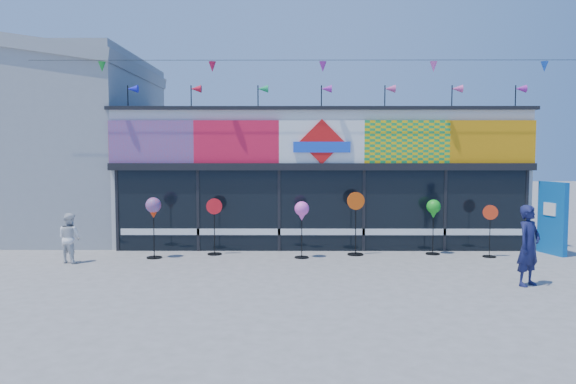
{
  "coord_description": "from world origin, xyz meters",
  "views": [
    {
      "loc": [
        -0.88,
        -12.41,
        2.85
      ],
      "look_at": [
        -0.94,
        2.0,
        1.79
      ],
      "focal_mm": 35.0,
      "sensor_mm": 36.0,
      "label": 1
    }
  ],
  "objects_px": {
    "spinner_2": "(302,213)",
    "spinner_5": "(490,230)",
    "spinner_4": "(433,211)",
    "blue_sign": "(552,218)",
    "spinner_3": "(356,222)",
    "child": "(70,238)",
    "spinner_1": "(214,225)",
    "spinner_0": "(153,210)",
    "adult_man": "(529,246)"
  },
  "relations": [
    {
      "from": "child",
      "to": "spinner_1",
      "type": "bearing_deg",
      "value": -137.57
    },
    {
      "from": "blue_sign",
      "to": "spinner_5",
      "type": "relative_size",
      "value": 1.43
    },
    {
      "from": "blue_sign",
      "to": "spinner_5",
      "type": "xyz_separation_m",
      "value": [
        -1.86,
        -0.42,
        -0.26
      ]
    },
    {
      "from": "child",
      "to": "spinner_2",
      "type": "bearing_deg",
      "value": -148.97
    },
    {
      "from": "spinner_3",
      "to": "spinner_2",
      "type": "bearing_deg",
      "value": -163.69
    },
    {
      "from": "adult_man",
      "to": "child",
      "type": "distance_m",
      "value": 10.92
    },
    {
      "from": "spinner_4",
      "to": "spinner_5",
      "type": "bearing_deg",
      "value": -15.74
    },
    {
      "from": "blue_sign",
      "to": "spinner_3",
      "type": "height_order",
      "value": "blue_sign"
    },
    {
      "from": "spinner_5",
      "to": "adult_man",
      "type": "distance_m",
      "value": 3.21
    },
    {
      "from": "blue_sign",
      "to": "spinner_3",
      "type": "distance_m",
      "value": 5.42
    },
    {
      "from": "spinner_2",
      "to": "spinner_3",
      "type": "relative_size",
      "value": 0.87
    },
    {
      "from": "spinner_3",
      "to": "spinner_4",
      "type": "bearing_deg",
      "value": 2.83
    },
    {
      "from": "spinner_2",
      "to": "spinner_5",
      "type": "height_order",
      "value": "spinner_2"
    },
    {
      "from": "adult_man",
      "to": "child",
      "type": "bearing_deg",
      "value": 130.77
    },
    {
      "from": "spinner_2",
      "to": "child",
      "type": "bearing_deg",
      "value": -173.68
    },
    {
      "from": "spinner_2",
      "to": "spinner_1",
      "type": "bearing_deg",
      "value": 168.76
    },
    {
      "from": "spinner_5",
      "to": "child",
      "type": "distance_m",
      "value": 10.99
    },
    {
      "from": "blue_sign",
      "to": "spinner_4",
      "type": "bearing_deg",
      "value": 164.04
    },
    {
      "from": "spinner_4",
      "to": "adult_man",
      "type": "height_order",
      "value": "adult_man"
    },
    {
      "from": "spinner_2",
      "to": "blue_sign",
      "type": "bearing_deg",
      "value": 4.67
    },
    {
      "from": "blue_sign",
      "to": "spinner_0",
      "type": "relative_size",
      "value": 1.24
    },
    {
      "from": "spinner_0",
      "to": "spinner_2",
      "type": "xyz_separation_m",
      "value": [
        3.92,
        0.04,
        -0.09
      ]
    },
    {
      "from": "blue_sign",
      "to": "adult_man",
      "type": "bearing_deg",
      "value": -137.43
    },
    {
      "from": "spinner_1",
      "to": "spinner_2",
      "type": "distance_m",
      "value": 2.46
    },
    {
      "from": "spinner_0",
      "to": "spinner_4",
      "type": "bearing_deg",
      "value": 4.41
    },
    {
      "from": "spinner_0",
      "to": "spinner_3",
      "type": "bearing_deg",
      "value": 5.03
    },
    {
      "from": "spinner_0",
      "to": "spinner_4",
      "type": "relative_size",
      "value": 1.07
    },
    {
      "from": "blue_sign",
      "to": "adult_man",
      "type": "height_order",
      "value": "blue_sign"
    },
    {
      "from": "spinner_5",
      "to": "spinner_1",
      "type": "bearing_deg",
      "value": 177.42
    },
    {
      "from": "spinner_0",
      "to": "spinner_3",
      "type": "height_order",
      "value": "spinner_3"
    },
    {
      "from": "spinner_0",
      "to": "spinner_5",
      "type": "distance_m",
      "value": 8.98
    },
    {
      "from": "spinner_4",
      "to": "child",
      "type": "height_order",
      "value": "spinner_4"
    },
    {
      "from": "spinner_1",
      "to": "spinner_2",
      "type": "bearing_deg",
      "value": -11.24
    },
    {
      "from": "adult_man",
      "to": "spinner_3",
      "type": "bearing_deg",
      "value": 96.4
    },
    {
      "from": "spinner_3",
      "to": "child",
      "type": "height_order",
      "value": "spinner_3"
    },
    {
      "from": "spinner_0",
      "to": "child",
      "type": "xyz_separation_m",
      "value": [
        -2.0,
        -0.61,
        -0.66
      ]
    },
    {
      "from": "spinner_0",
      "to": "child",
      "type": "distance_m",
      "value": 2.19
    },
    {
      "from": "blue_sign",
      "to": "adult_man",
      "type": "xyz_separation_m",
      "value": [
        -2.18,
        -3.61,
        -0.15
      ]
    },
    {
      "from": "spinner_0",
      "to": "spinner_3",
      "type": "xyz_separation_m",
      "value": [
        5.4,
        0.48,
        -0.38
      ]
    },
    {
      "from": "spinner_1",
      "to": "child",
      "type": "relative_size",
      "value": 1.22
    },
    {
      "from": "blue_sign",
      "to": "child",
      "type": "xyz_separation_m",
      "value": [
        -12.82,
        -1.22,
        -0.37
      ]
    },
    {
      "from": "spinner_2",
      "to": "spinner_5",
      "type": "xyz_separation_m",
      "value": [
        5.04,
        0.14,
        -0.47
      ]
    },
    {
      "from": "blue_sign",
      "to": "spinner_4",
      "type": "distance_m",
      "value": 3.28
    },
    {
      "from": "spinner_1",
      "to": "child",
      "type": "height_order",
      "value": "spinner_1"
    },
    {
      "from": "spinner_4",
      "to": "adult_man",
      "type": "xyz_separation_m",
      "value": [
        1.1,
        -3.59,
        -0.36
      ]
    },
    {
      "from": "spinner_0",
      "to": "child",
      "type": "height_order",
      "value": "spinner_0"
    },
    {
      "from": "spinner_1",
      "to": "adult_man",
      "type": "xyz_separation_m",
      "value": [
        7.11,
        -3.52,
        0.04
      ]
    },
    {
      "from": "spinner_5",
      "to": "adult_man",
      "type": "height_order",
      "value": "adult_man"
    },
    {
      "from": "blue_sign",
      "to": "spinner_2",
      "type": "height_order",
      "value": "blue_sign"
    },
    {
      "from": "spinner_1",
      "to": "spinner_4",
      "type": "relative_size",
      "value": 1.02
    }
  ]
}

